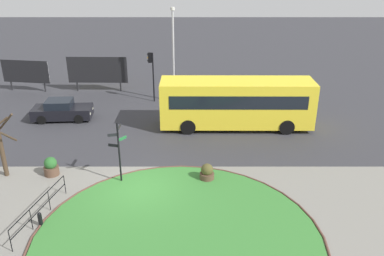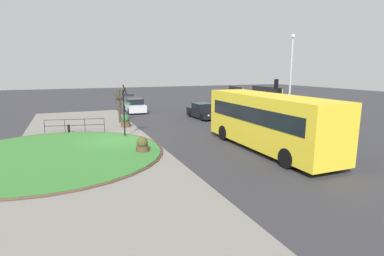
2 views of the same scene
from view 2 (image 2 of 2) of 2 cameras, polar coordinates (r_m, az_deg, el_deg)
name	(u,v)px [view 2 (image 2 of 2)]	position (r m, az deg, el deg)	size (l,w,h in m)	color
ground	(116,141)	(20.79, -14.19, -2.47)	(120.00, 120.00, 0.00)	#333338
sidewalk_paving	(87,144)	(20.63, -19.14, -2.83)	(32.00, 8.41, 0.02)	gray
grass_island	(54,154)	(18.63, -24.67, -4.56)	(11.94, 11.94, 0.10)	#387A33
grass_kerb_ring	(54,154)	(18.63, -24.67, -4.55)	(12.25, 12.25, 0.11)	brown
signpost_directional	(125,110)	(21.58, -12.62, 3.35)	(0.90, 0.85, 3.35)	black
bollard_foreground	(69,129)	(24.38, -22.23, -0.14)	(0.18, 0.18, 0.69)	black
railing_grass_edge	(75,124)	(24.43, -21.26, 0.73)	(0.94, 4.24, 1.04)	black
bus_yellow	(268,121)	(18.28, 14.11, 1.33)	(10.10, 2.66, 3.28)	yellow
car_near_lane	(135,106)	(34.34, -10.73, 4.10)	(4.56, 2.08, 1.52)	silver
car_far_lane	(203,111)	(29.57, 2.07, 3.15)	(4.19, 1.95, 1.47)	black
traffic_light_near	(276,92)	(26.18, 15.61, 6.57)	(0.49, 0.30, 3.93)	black
lamppost_tall	(290,80)	(24.72, 18.08, 8.67)	(0.32, 0.32, 7.30)	#B7B7BC
billboard_left	(266,98)	(31.64, 13.81, 5.50)	(5.08, 0.25, 2.99)	black
billboard_right	(236,95)	(36.78, 8.21, 6.19)	(4.18, 0.76, 2.69)	black
planter_near_signpost	(142,146)	(17.60, -9.34, -3.30)	(0.75, 0.75, 0.94)	brown
planter_kerbside	(125,121)	(25.64, -12.45, 1.22)	(0.78, 0.78, 1.04)	brown
street_tree_bare	(120,103)	(27.76, -13.44, 4.59)	(1.41, 1.49, 3.46)	#423323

